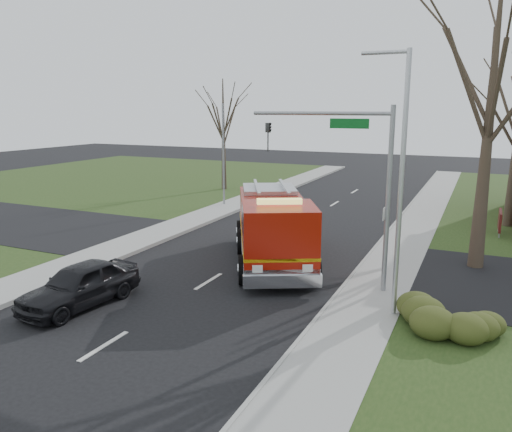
% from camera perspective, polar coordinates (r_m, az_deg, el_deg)
% --- Properties ---
extents(ground, '(120.00, 120.00, 0.00)m').
position_cam_1_polar(ground, '(19.88, -5.44, -7.47)').
color(ground, black).
rests_on(ground, ground).
extents(sidewalk_right, '(2.40, 80.00, 0.15)m').
position_cam_1_polar(sidewalk_right, '(17.76, 12.44, -9.91)').
color(sidewalk_right, '#9A9A94').
rests_on(sidewalk_right, ground).
extents(sidewalk_left, '(2.40, 80.00, 0.15)m').
position_cam_1_polar(sidewalk_left, '(23.45, -18.74, -4.81)').
color(sidewalk_left, '#9A9A94').
rests_on(sidewalk_left, ground).
extents(health_center_sign, '(0.12, 2.00, 1.40)m').
position_cam_1_polar(health_center_sign, '(29.27, 26.10, -0.48)').
color(health_center_sign, '#4A1111').
rests_on(health_center_sign, ground).
extents(hedge_corner, '(2.80, 2.00, 0.90)m').
position_cam_1_polar(hedge_corner, '(16.35, 21.53, -10.57)').
color(hedge_corner, '#353D16').
rests_on(hedge_corner, lawn_right).
extents(bare_tree_near, '(6.00, 6.00, 12.00)m').
position_cam_1_polar(bare_tree_near, '(22.18, 25.38, 12.97)').
color(bare_tree_near, '#33281E').
rests_on(bare_tree_near, ground).
extents(bare_tree_left, '(4.50, 4.50, 9.00)m').
position_cam_1_polar(bare_tree_left, '(41.08, -3.76, 10.62)').
color(bare_tree_left, '#33281E').
rests_on(bare_tree_left, ground).
extents(traffic_signal_mast, '(5.29, 0.18, 6.80)m').
position_cam_1_polar(traffic_signal_mast, '(18.28, 11.07, 5.80)').
color(traffic_signal_mast, gray).
rests_on(traffic_signal_mast, ground).
extents(streetlight_pole, '(1.48, 0.16, 8.40)m').
position_cam_1_polar(streetlight_pole, '(15.98, 16.08, 4.09)').
color(streetlight_pole, '#B7BABF').
rests_on(streetlight_pole, ground).
extents(utility_pole_far, '(0.14, 0.14, 7.00)m').
position_cam_1_polar(utility_pole_far, '(34.42, -3.75, 6.88)').
color(utility_pole_far, gray).
rests_on(utility_pole_far, ground).
extents(fire_engine, '(6.28, 8.65, 3.34)m').
position_cam_1_polar(fire_engine, '(21.74, 2.01, -1.55)').
color(fire_engine, '#911106').
rests_on(fire_engine, ground).
extents(parked_car_maroon, '(2.29, 4.59, 1.50)m').
position_cam_1_polar(parked_car_maroon, '(18.29, -19.49, -7.42)').
color(parked_car_maroon, black).
rests_on(parked_car_maroon, ground).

